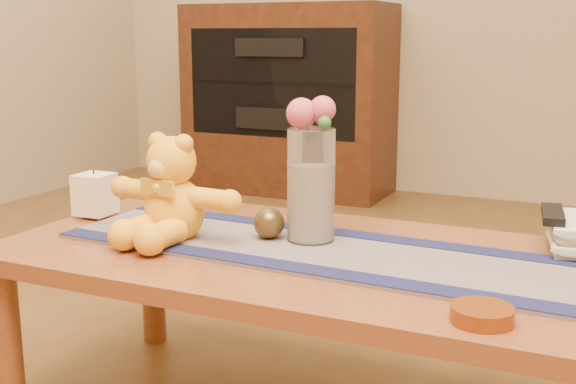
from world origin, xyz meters
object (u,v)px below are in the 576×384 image
at_px(glass_vase, 311,185).
at_px(book_bottom, 550,245).
at_px(bronze_ball, 269,223).
at_px(tv_remote, 553,214).
at_px(amber_dish, 482,314).
at_px(pillar_candle, 95,194).
at_px(teddy_bear, 174,188).

height_order(glass_vase, book_bottom, glass_vase).
xyz_separation_m(bronze_ball, tv_remote, (0.61, 0.20, 0.04)).
height_order(bronze_ball, amber_dish, bronze_ball).
bearing_deg(amber_dish, pillar_candle, 164.04).
relative_size(glass_vase, tv_remote, 1.62).
bearing_deg(bronze_ball, pillar_candle, 178.07).
xyz_separation_m(glass_vase, tv_remote, (0.51, 0.17, -0.05)).
relative_size(bronze_ball, tv_remote, 0.46).
relative_size(teddy_bear, tv_remote, 2.14).
bearing_deg(pillar_candle, teddy_bear, -16.99).
distance_m(teddy_bear, tv_remote, 0.86).
bearing_deg(book_bottom, pillar_candle, 178.92).
relative_size(teddy_bear, book_bottom, 1.54).
xyz_separation_m(pillar_candle, amber_dish, (1.07, -0.31, -0.05)).
xyz_separation_m(teddy_bear, bronze_ball, (0.21, 0.08, -0.08)).
height_order(pillar_candle, tv_remote, pillar_candle).
relative_size(bronze_ball, amber_dish, 0.68).
bearing_deg(book_bottom, glass_vase, -171.40).
xyz_separation_m(pillar_candle, glass_vase, (0.62, 0.01, 0.08)).
bearing_deg(bronze_ball, tv_remote, 17.96).
distance_m(teddy_bear, glass_vase, 0.32).
distance_m(pillar_candle, glass_vase, 0.62).
relative_size(book_bottom, tv_remote, 1.39).
height_order(pillar_candle, amber_dish, pillar_candle).
bearing_deg(glass_vase, bronze_ball, -162.99).
distance_m(pillar_candle, book_bottom, 1.15).
bearing_deg(teddy_bear, tv_remote, 23.53).
distance_m(pillar_candle, tv_remote, 1.15).
bearing_deg(tv_remote, bronze_ball, -169.61).
height_order(pillar_candle, book_bottom, pillar_candle).
bearing_deg(glass_vase, book_bottom, 19.17).
bearing_deg(bronze_ball, glass_vase, 17.01).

